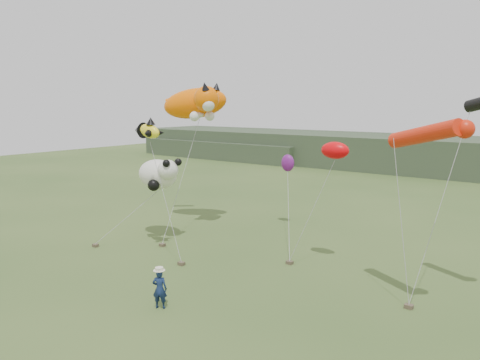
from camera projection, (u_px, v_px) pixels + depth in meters
name	position (u px, v px, depth m)	size (l,w,h in m)	color
ground	(172.00, 307.00, 18.31)	(120.00, 120.00, 0.00)	#385123
headland	(424.00, 155.00, 55.11)	(90.00, 13.00, 4.00)	#2D3D28
festival_attendant	(160.00, 289.00, 18.06)	(0.57, 0.37, 1.56)	#13234A
sandbag_anchors	(215.00, 262.00, 23.27)	(16.75, 4.29, 0.16)	brown
cat_kite	(197.00, 103.00, 29.78)	(5.61, 3.74, 2.54)	#FF6600
fish_kite	(146.00, 130.00, 24.34)	(2.19, 1.48, 1.19)	yellow
tube_kites	(457.00, 121.00, 17.29)	(5.07, 4.35, 2.50)	black
panda_kite	(159.00, 174.00, 27.26)	(3.08, 1.99, 1.92)	white
misc_kites	(313.00, 156.00, 25.25)	(6.88, 5.89, 2.52)	#E70309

